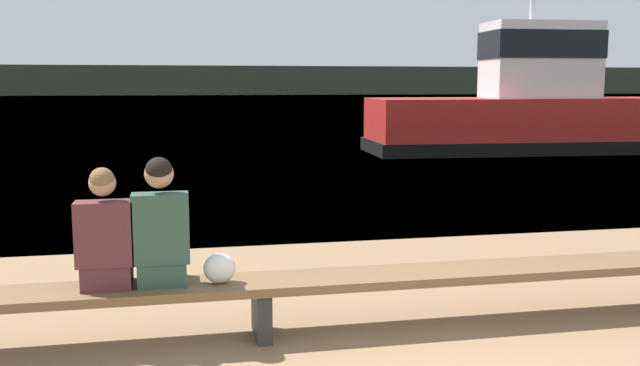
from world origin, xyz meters
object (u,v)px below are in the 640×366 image
object	(u,v)px
bench_main	(261,289)
shopping_bag	(220,268)
person_right	(161,230)
tugboat_red	(527,111)
person_left	(105,238)

from	to	relation	value
bench_main	shopping_bag	distance (m)	0.39
person_right	shopping_bag	xyz separation A→B (m)	(0.45, -0.04, -0.33)
bench_main	person_right	size ratio (longest dim) A/B	8.24
person_right	tugboat_red	world-z (taller)	tugboat_red
bench_main	shopping_bag	world-z (taller)	shopping_bag
tugboat_red	bench_main	bearing A→B (deg)	148.68
shopping_bag	tugboat_red	xyz separation A→B (m)	(10.14, 14.19, 0.61)
person_left	person_right	xyz separation A→B (m)	(0.42, -0.00, 0.05)
shopping_bag	tugboat_red	world-z (taller)	tugboat_red
person_right	tugboat_red	distance (m)	17.67
bench_main	tugboat_red	distance (m)	17.24
tugboat_red	person_right	bearing A→B (deg)	146.58
bench_main	tugboat_red	xyz separation A→B (m)	(9.80, 14.16, 0.81)
bench_main	person_left	xyz separation A→B (m)	(-1.21, 0.01, 0.48)
bench_main	person_right	world-z (taller)	person_right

